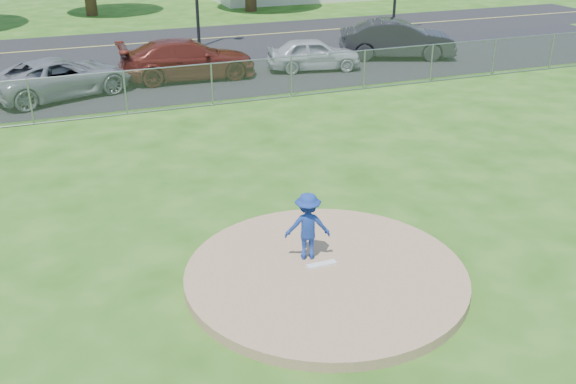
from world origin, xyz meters
name	(u,v)px	position (x,y,z in m)	size (l,w,h in m)	color
ground	(199,125)	(0.00, 10.00, 0.00)	(120.00, 120.00, 0.00)	#245312
pitchers_mound	(326,275)	(0.00, 0.00, 0.10)	(5.40, 5.40, 0.20)	#A07A58
pitching_rubber	(322,264)	(0.00, 0.20, 0.22)	(0.60, 0.15, 0.04)	white
chain_link_fence	(184,87)	(0.00, 12.00, 0.75)	(40.00, 0.06, 1.50)	gray
parking_lot	(161,78)	(0.00, 16.50, 0.01)	(50.00, 8.00, 0.01)	black
street	(132,44)	(0.00, 24.00, 0.00)	(60.00, 7.00, 0.01)	black
pitcher	(308,226)	(-0.13, 0.60, 0.89)	(0.89, 0.51, 1.38)	navy
parked_car_gray	(62,77)	(-3.86, 15.14, 0.72)	(2.36, 5.13, 1.43)	gray
parked_car_darkred	(188,59)	(1.06, 16.01, 0.81)	(2.23, 5.48, 1.59)	#5C1F17
parked_car_pearl	(314,54)	(6.44, 15.57, 0.69)	(1.60, 3.98, 1.36)	#BABDBE
parked_car_charcoal	(397,39)	(10.91, 16.30, 0.86)	(1.81, 5.19, 1.71)	black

